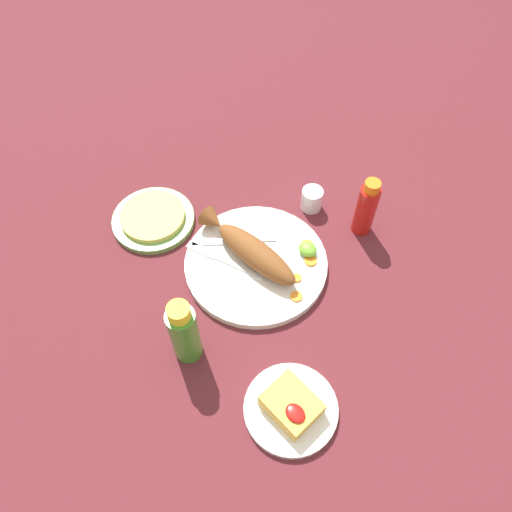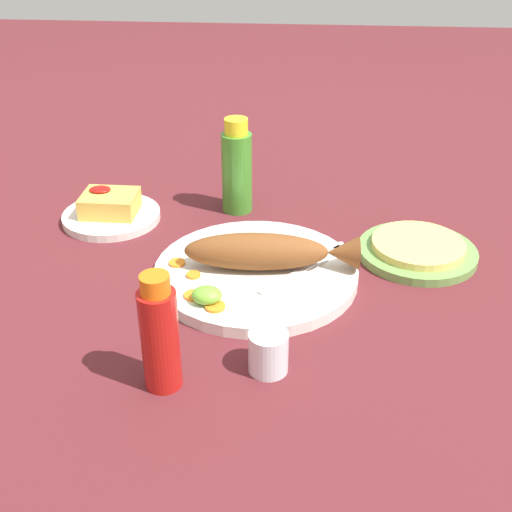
# 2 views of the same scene
# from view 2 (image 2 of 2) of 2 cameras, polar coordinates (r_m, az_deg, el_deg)

# --- Properties ---
(ground_plane) EXTENTS (4.00, 4.00, 0.00)m
(ground_plane) POSITION_cam_2_polar(r_m,az_deg,el_deg) (0.97, -0.00, -1.94)
(ground_plane) COLOR #561E23
(main_plate) EXTENTS (0.31, 0.31, 0.02)m
(main_plate) POSITION_cam_2_polar(r_m,az_deg,el_deg) (0.96, -0.00, -1.49)
(main_plate) COLOR silver
(main_plate) RESTS_ON ground_plane
(fried_fish) EXTENTS (0.26, 0.07, 0.06)m
(fried_fish) POSITION_cam_2_polar(r_m,az_deg,el_deg) (0.95, 1.11, 0.39)
(fried_fish) COLOR brown
(fried_fish) RESTS_ON main_plate
(fork_near) EXTENTS (0.18, 0.07, 0.00)m
(fork_near) POSITION_cam_2_polar(r_m,az_deg,el_deg) (1.00, 3.60, 0.46)
(fork_near) COLOR silver
(fork_near) RESTS_ON main_plate
(fork_far) EXTENTS (0.13, 0.15, 0.00)m
(fork_far) POSITION_cam_2_polar(r_m,az_deg,el_deg) (0.96, 4.77, -0.89)
(fork_far) COLOR silver
(fork_far) RESTS_ON main_plate
(carrot_slice_near) EXTENTS (0.02, 0.02, 0.00)m
(carrot_slice_near) POSITION_cam_2_polar(r_m,az_deg,el_deg) (0.94, -5.59, -1.69)
(carrot_slice_near) COLOR orange
(carrot_slice_near) RESTS_ON main_plate
(carrot_slice_mid) EXTENTS (0.02, 0.02, 0.00)m
(carrot_slice_mid) POSITION_cam_2_polar(r_m,az_deg,el_deg) (0.97, -7.04, -0.61)
(carrot_slice_mid) COLOR orange
(carrot_slice_mid) RESTS_ON main_plate
(carrot_slice_far) EXTENTS (0.03, 0.03, 0.00)m
(carrot_slice_far) POSITION_cam_2_polar(r_m,az_deg,el_deg) (0.90, -5.59, -3.49)
(carrot_slice_far) COLOR orange
(carrot_slice_far) RESTS_ON main_plate
(carrot_slice_extra) EXTENTS (0.03, 0.03, 0.00)m
(carrot_slice_extra) POSITION_cam_2_polar(r_m,az_deg,el_deg) (0.87, -3.65, -4.51)
(carrot_slice_extra) COLOR orange
(carrot_slice_extra) RESTS_ON main_plate
(lime_wedge_main) EXTENTS (0.04, 0.04, 0.02)m
(lime_wedge_main) POSITION_cam_2_polar(r_m,az_deg,el_deg) (0.88, -4.39, -3.49)
(lime_wedge_main) COLOR #6BB233
(lime_wedge_main) RESTS_ON main_plate
(hot_sauce_bottle_red) EXTENTS (0.04, 0.04, 0.15)m
(hot_sauce_bottle_red) POSITION_cam_2_polar(r_m,az_deg,el_deg) (0.74, -8.55, -6.99)
(hot_sauce_bottle_red) COLOR #B21914
(hot_sauce_bottle_red) RESTS_ON ground_plane
(hot_sauce_bottle_green) EXTENTS (0.05, 0.05, 0.17)m
(hot_sauce_bottle_green) POSITION_cam_2_polar(r_m,az_deg,el_deg) (1.14, -1.72, 7.77)
(hot_sauce_bottle_green) COLOR #3D8428
(hot_sauce_bottle_green) RESTS_ON ground_plane
(salt_cup) EXTENTS (0.05, 0.05, 0.05)m
(salt_cup) POSITION_cam_2_polar(r_m,az_deg,el_deg) (0.78, 1.10, -8.71)
(salt_cup) COLOR silver
(salt_cup) RESTS_ON ground_plane
(side_plate_fries) EXTENTS (0.17, 0.17, 0.01)m
(side_plate_fries) POSITION_cam_2_polar(r_m,az_deg,el_deg) (1.16, -12.71, 3.47)
(side_plate_fries) COLOR silver
(side_plate_fries) RESTS_ON ground_plane
(fries_pile) EXTENTS (0.09, 0.08, 0.04)m
(fries_pile) POSITION_cam_2_polar(r_m,az_deg,el_deg) (1.15, -12.88, 4.62)
(fries_pile) COLOR gold
(fries_pile) RESTS_ON side_plate_fries
(tortilla_plate) EXTENTS (0.19, 0.19, 0.01)m
(tortilla_plate) POSITION_cam_2_polar(r_m,az_deg,el_deg) (1.05, 14.13, 0.34)
(tortilla_plate) COLOR #6B9E4C
(tortilla_plate) RESTS_ON ground_plane
(tortilla_stack) EXTENTS (0.15, 0.15, 0.01)m
(tortilla_stack) POSITION_cam_2_polar(r_m,az_deg,el_deg) (1.05, 14.22, 0.96)
(tortilla_stack) COLOR #E0C666
(tortilla_stack) RESTS_ON tortilla_plate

